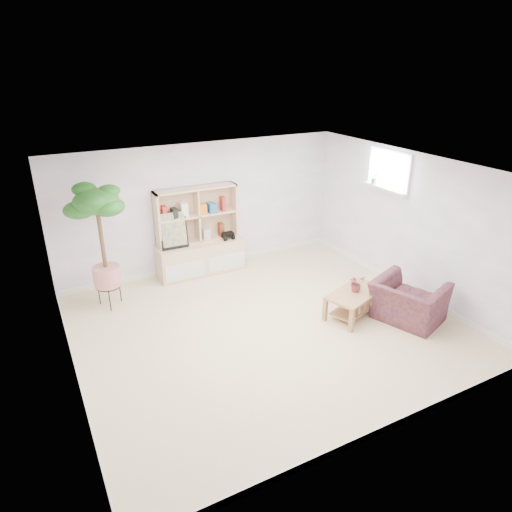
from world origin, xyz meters
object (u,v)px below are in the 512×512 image
armchair (409,299)px  coffee_table (354,303)px  floor_tree (103,248)px  storage_unit (200,232)px

armchair → coffee_table: bearing=30.5°
coffee_table → armchair: size_ratio=0.98×
coffee_table → armchair: bearing=-58.7°
floor_tree → armchair: 4.82m
floor_tree → armchair: floor_tree is taller
coffee_table → floor_tree: bearing=129.0°
floor_tree → storage_unit: bearing=15.1°
storage_unit → floor_tree: (-1.80, -0.48, 0.21)m
floor_tree → coffee_table: bearing=-32.0°
storage_unit → coffee_table: size_ratio=1.66×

